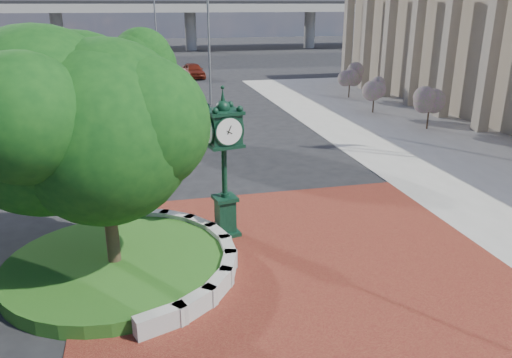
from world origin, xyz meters
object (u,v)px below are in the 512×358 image
object	(u,v)px
post_clock	(224,158)
parked_car	(193,71)
street_lamp_near	(211,29)
street_lamp_far	(157,17)

from	to	relation	value
post_clock	parked_car	bearing A→B (deg)	84.99
parked_car	street_lamp_near	size ratio (longest dim) A/B	0.47
post_clock	street_lamp_far	size ratio (longest dim) A/B	0.48
post_clock	street_lamp_near	bearing A→B (deg)	82.25
post_clock	street_lamp_far	world-z (taller)	street_lamp_far
post_clock	parked_car	distance (m)	36.86
street_lamp_far	parked_car	bearing A→B (deg)	-57.05
post_clock	street_lamp_near	world-z (taller)	street_lamp_near
post_clock	parked_car	xyz separation A→B (m)	(3.22, 36.67, -1.90)
post_clock	street_lamp_near	distance (m)	22.52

